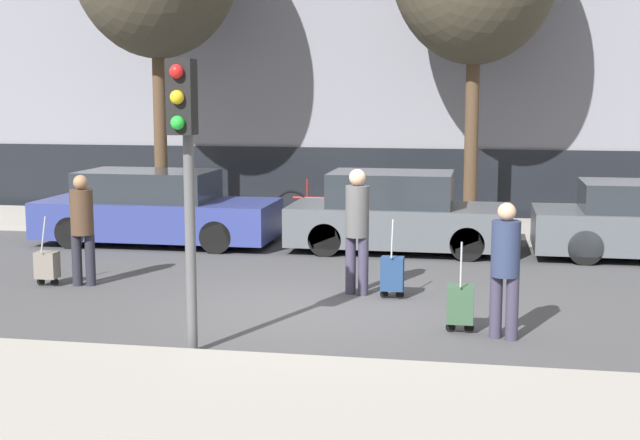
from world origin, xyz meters
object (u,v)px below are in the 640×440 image
trolley_left (47,265)px  pedestrian_right (505,262)px  parked_car_1 (397,215)px  parked_bicycle (316,207)px  parked_car_0 (155,210)px  trolley_center (392,274)px  pedestrian_left (82,223)px  trolley_right (460,304)px  pedestrian_center (357,223)px  traffic_light (185,146)px

trolley_left → pedestrian_right: 6.97m
parked_car_1 → pedestrian_right: 5.95m
trolley_left → parked_bicycle: parked_bicycle is taller
parked_car_0 → trolley_center: 6.23m
trolley_center → pedestrian_left: bearing=-179.9°
trolley_left → parked_bicycle: (2.97, 6.15, 0.17)m
trolley_right → parked_bicycle: bearing=112.9°
trolley_right → parked_car_0: bearing=137.8°
pedestrian_center → trolley_left: bearing=19.6°
trolley_left → pedestrian_right: pedestrian_right is taller
pedestrian_right → parked_bicycle: pedestrian_right is taller
pedestrian_left → pedestrian_center: bearing=-10.6°
pedestrian_left → pedestrian_right: 6.46m
parked_car_1 → traffic_light: 7.36m
pedestrian_left → pedestrian_center: 4.15m
parked_car_0 → trolley_left: 3.91m
trolley_center → pedestrian_right: (1.52, -1.84, 0.57)m
trolley_center → trolley_right: bearing=-58.7°
pedestrian_left → trolley_right: size_ratio=1.50×
parked_bicycle → parked_car_1: bearing=-48.7°
parked_car_1 → trolley_left: 6.31m
parked_car_1 → trolley_left: size_ratio=3.80×
parked_car_1 → traffic_light: traffic_light is taller
pedestrian_right → trolley_center: bearing=149.9°
trolley_left → pedestrian_center: bearing=3.5°
trolley_left → traffic_light: bearing=-42.8°
traffic_light → parked_bicycle: traffic_light is taller
trolley_center → trolley_right: (1.00, -1.65, -0.01)m
parked_car_1 → pedestrian_left: pedestrian_left is taller
traffic_light → trolley_left: bearing=137.2°
trolley_center → trolley_right: size_ratio=1.01×
pedestrian_right → parked_bicycle: size_ratio=0.92×
pedestrian_center → trolley_right: (1.53, -1.80, -0.69)m
pedestrian_left → parked_bicycle: bearing=55.3°
pedestrian_center → trolley_right: 2.46m
traffic_light → pedestrian_right: bearing=20.9°
parked_car_0 → pedestrian_center: pedestrian_center is taller
trolley_center → traffic_light: size_ratio=0.35×
parked_car_1 → pedestrian_left: (-4.37, -3.83, 0.28)m
pedestrian_right → traffic_light: 3.96m
traffic_light → trolley_center: bearing=58.4°
pedestrian_right → traffic_light: bearing=-138.7°
pedestrian_right → trolley_right: 0.80m
parked_car_1 → pedestrian_center: size_ratio=2.21×
trolley_center → traffic_light: (-1.94, -3.16, 1.98)m
parked_car_1 → trolley_center: (0.31, -3.82, -0.32)m
pedestrian_center → pedestrian_right: 2.86m
pedestrian_left → parked_bicycle: 6.52m
pedestrian_left → trolley_center: pedestrian_left is taller
pedestrian_left → pedestrian_right: (6.19, -1.83, -0.03)m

